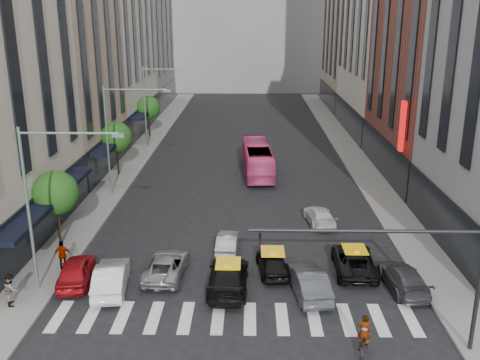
# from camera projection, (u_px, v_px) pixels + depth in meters

# --- Properties ---
(ground) EXTENTS (160.00, 160.00, 0.00)m
(ground) POSITION_uv_depth(u_px,v_px,m) (237.00, 336.00, 25.23)
(ground) COLOR black
(ground) RESTS_ON ground
(sidewalk_left) EXTENTS (3.00, 96.00, 0.15)m
(sidewalk_left) POSITION_uv_depth(u_px,v_px,m) (131.00, 163.00, 54.06)
(sidewalk_left) COLOR slate
(sidewalk_left) RESTS_ON ground
(sidewalk_right) EXTENTS (3.00, 96.00, 0.15)m
(sidewalk_right) POSITION_uv_depth(u_px,v_px,m) (359.00, 164.00, 53.61)
(sidewalk_right) COLOR slate
(sidewalk_right) RESTS_ON ground
(building_left_b) EXTENTS (8.00, 16.00, 24.00)m
(building_left_b) POSITION_uv_depth(u_px,v_px,m) (59.00, 43.00, 48.70)
(building_left_b) COLOR tan
(building_left_b) RESTS_ON ground
(building_left_d) EXTENTS (8.00, 18.00, 30.00)m
(building_left_d) POSITION_uv_depth(u_px,v_px,m) (138.00, 10.00, 83.12)
(building_left_d) COLOR gray
(building_left_d) RESTS_ON ground
(building_right_b) EXTENTS (8.00, 18.00, 26.00)m
(building_right_b) POSITION_uv_depth(u_px,v_px,m) (438.00, 32.00, 46.79)
(building_right_b) COLOR brown
(building_right_b) RESTS_ON ground
(building_right_d) EXTENTS (8.00, 18.00, 28.00)m
(building_right_d) POSITION_uv_depth(u_px,v_px,m) (357.00, 17.00, 82.76)
(building_right_d) COLOR tan
(building_right_d) RESTS_ON ground
(tree_near) EXTENTS (2.88, 2.88, 4.95)m
(tree_near) POSITION_uv_depth(u_px,v_px,m) (56.00, 193.00, 33.91)
(tree_near) COLOR black
(tree_near) RESTS_ON sidewalk_left
(tree_mid) EXTENTS (2.88, 2.88, 4.95)m
(tree_mid) POSITION_uv_depth(u_px,v_px,m) (116.00, 137.00, 49.18)
(tree_mid) COLOR black
(tree_mid) RESTS_ON sidewalk_left
(tree_far) EXTENTS (2.88, 2.88, 4.95)m
(tree_far) POSITION_uv_depth(u_px,v_px,m) (148.00, 108.00, 64.45)
(tree_far) COLOR black
(tree_far) RESTS_ON sidewalk_left
(streetlamp_near) EXTENTS (5.38, 0.25, 9.00)m
(streetlamp_near) POSITION_uv_depth(u_px,v_px,m) (44.00, 189.00, 27.48)
(streetlamp_near) COLOR gray
(streetlamp_near) RESTS_ON sidewalk_left
(streetlamp_mid) EXTENTS (5.38, 0.25, 9.00)m
(streetlamp_mid) POSITION_uv_depth(u_px,v_px,m) (118.00, 126.00, 42.75)
(streetlamp_mid) COLOR gray
(streetlamp_mid) RESTS_ON sidewalk_left
(streetlamp_far) EXTENTS (5.38, 0.25, 9.00)m
(streetlamp_far) POSITION_uv_depth(u_px,v_px,m) (153.00, 97.00, 58.02)
(streetlamp_far) COLOR gray
(streetlamp_far) RESTS_ON sidewalk_left
(traffic_signal) EXTENTS (10.10, 0.20, 6.00)m
(traffic_signal) POSITION_uv_depth(u_px,v_px,m) (416.00, 260.00, 22.79)
(traffic_signal) COLOR black
(traffic_signal) RESTS_ON ground
(liberty_sign) EXTENTS (0.30, 0.70, 4.00)m
(liberty_sign) POSITION_uv_depth(u_px,v_px,m) (402.00, 126.00, 42.28)
(liberty_sign) COLOR red
(liberty_sign) RESTS_ON ground
(car_red) EXTENTS (2.29, 4.49, 1.47)m
(car_red) POSITION_uv_depth(u_px,v_px,m) (76.00, 271.00, 30.00)
(car_red) COLOR maroon
(car_red) RESTS_ON ground
(car_white_front) EXTENTS (2.18, 4.81, 1.53)m
(car_white_front) POSITION_uv_depth(u_px,v_px,m) (111.00, 277.00, 29.18)
(car_white_front) COLOR silver
(car_white_front) RESTS_ON ground
(car_silver) EXTENTS (2.46, 4.89, 1.33)m
(car_silver) POSITION_uv_depth(u_px,v_px,m) (166.00, 265.00, 30.81)
(car_silver) COLOR gray
(car_silver) RESTS_ON ground
(taxi_left) EXTENTS (2.28, 5.37, 1.55)m
(taxi_left) POSITION_uv_depth(u_px,v_px,m) (228.00, 276.00, 29.26)
(taxi_left) COLOR black
(taxi_left) RESTS_ON ground
(taxi_center) EXTENTS (2.04, 4.13, 1.35)m
(taxi_center) POSITION_uv_depth(u_px,v_px,m) (273.00, 262.00, 31.14)
(taxi_center) COLOR black
(taxi_center) RESTS_ON ground
(car_grey_mid) EXTENTS (2.22, 4.76, 1.51)m
(car_grey_mid) POSITION_uv_depth(u_px,v_px,m) (309.00, 281.00, 28.75)
(car_grey_mid) COLOR #3C3F43
(car_grey_mid) RESTS_ON ground
(taxi_right) EXTENTS (2.47, 5.05, 1.38)m
(taxi_right) POSITION_uv_depth(u_px,v_px,m) (354.00, 260.00, 31.36)
(taxi_right) COLOR black
(taxi_right) RESTS_ON ground
(car_grey_curb) EXTENTS (2.24, 4.69, 1.32)m
(car_grey_curb) POSITION_uv_depth(u_px,v_px,m) (403.00, 278.00, 29.33)
(car_grey_curb) COLOR #393A40
(car_grey_curb) RESTS_ON ground
(car_row2_left) EXTENTS (1.45, 3.74, 1.22)m
(car_row2_left) POSITION_uv_depth(u_px,v_px,m) (228.00, 242.00, 34.01)
(car_row2_left) COLOR #AFB0B5
(car_row2_left) RESTS_ON ground
(car_row2_right) EXTENTS (2.25, 4.41, 1.23)m
(car_row2_right) POSITION_uv_depth(u_px,v_px,m) (319.00, 216.00, 38.49)
(car_row2_right) COLOR silver
(car_row2_right) RESTS_ON ground
(bus) EXTENTS (3.06, 10.46, 2.88)m
(bus) POSITION_uv_depth(u_px,v_px,m) (257.00, 159.00, 50.44)
(bus) COLOR #EA448A
(bus) RESTS_ON ground
(motorcycle) EXTENTS (1.08, 1.95, 0.97)m
(motorcycle) POSITION_uv_depth(u_px,v_px,m) (363.00, 343.00, 23.86)
(motorcycle) COLOR black
(motorcycle) RESTS_ON ground
(rider) EXTENTS (0.68, 0.53, 1.64)m
(rider) POSITION_uv_depth(u_px,v_px,m) (365.00, 317.00, 23.47)
(rider) COLOR gray
(rider) RESTS_ON motorcycle
(pedestrian_near) EXTENTS (0.88, 0.99, 1.69)m
(pedestrian_near) POSITION_uv_depth(u_px,v_px,m) (11.00, 289.00, 27.44)
(pedestrian_near) COLOR gray
(pedestrian_near) RESTS_ON sidewalk_left
(pedestrian_far) EXTENTS (1.09, 0.62, 1.75)m
(pedestrian_far) POSITION_uv_depth(u_px,v_px,m) (63.00, 255.00, 31.26)
(pedestrian_far) COLOR gray
(pedestrian_far) RESTS_ON sidewalk_left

